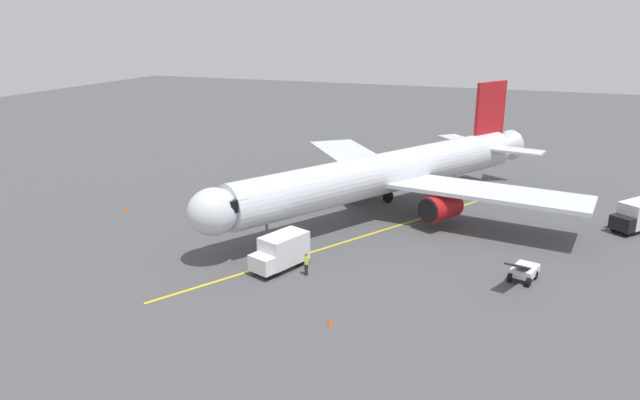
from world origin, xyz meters
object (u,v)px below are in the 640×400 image
box_truck_near_nose (251,203)px  box_truck_portside (636,216)px  safety_cone_wing_port (126,208)px  safety_cone_nose_left (330,321)px  ground_crew_marshaller (306,264)px  belt_loader_rear_apron (524,271)px  box_truck_starboard_side (280,252)px  safety_cone_nose_right (186,214)px  airplane (389,173)px

box_truck_near_nose → box_truck_portside: 34.26m
box_truck_portside → safety_cone_wing_port: (45.20, 11.75, -1.11)m
box_truck_near_nose → safety_cone_nose_left: (-13.93, 16.36, -1.11)m
ground_crew_marshaller → belt_loader_rear_apron: bearing=-161.8°
box_truck_starboard_side → safety_cone_nose_left: bearing=134.2°
box_truck_portside → safety_cone_wing_port: box_truck_portside is taller
safety_cone_nose_left → belt_loader_rear_apron: bearing=-133.8°
box_truck_near_nose → safety_cone_nose_left: box_truck_near_nose is taller
box_truck_starboard_side → safety_cone_nose_right: size_ratio=9.07×
box_truck_portside → safety_cone_nose_right: 40.36m
box_truck_near_nose → box_truck_portside: size_ratio=1.02×
ground_crew_marshaller → safety_cone_wing_port: 23.10m
ground_crew_marshaller → box_truck_portside: size_ratio=0.35×
box_truck_near_nose → safety_cone_nose_right: bearing=21.1°
box_truck_near_nose → safety_cone_nose_right: (5.70, 2.20, -1.11)m
airplane → safety_cone_nose_left: airplane is taller
belt_loader_rear_apron → safety_cone_nose_right: 30.39m
box_truck_near_nose → box_truck_portside: bearing=-165.0°
airplane → belt_loader_rear_apron: airplane is taller
box_truck_portside → safety_cone_nose_right: box_truck_portside is taller
ground_crew_marshaller → belt_loader_rear_apron: belt_loader_rear_apron is taller
safety_cone_nose_right → box_truck_near_nose: bearing=-158.9°
safety_cone_nose_left → box_truck_starboard_side: bearing=-45.8°
belt_loader_rear_apron → safety_cone_nose_left: bearing=46.2°
airplane → belt_loader_rear_apron: bearing=139.8°
box_truck_starboard_side → box_truck_near_nose: bearing=-52.3°
ground_crew_marshaller → safety_cone_nose_left: 7.46m
box_truck_portside → safety_cone_nose_left: bearing=52.7°
ground_crew_marshaller → safety_cone_wing_port: size_ratio=3.11×
airplane → safety_cone_nose_right: size_ratio=66.61×
airplane → safety_cone_wing_port: airplane is taller
box_truck_near_nose → box_truck_starboard_side: (-7.64, 9.89, 0.00)m
belt_loader_rear_apron → safety_cone_nose_left: 15.30m
ground_crew_marshaller → box_truck_portside: box_truck_portside is taller
airplane → box_truck_portside: size_ratio=7.60×
ground_crew_marshaller → safety_cone_nose_left: ground_crew_marshaller is taller
safety_cone_nose_right → belt_loader_rear_apron: bearing=174.1°
safety_cone_nose_left → safety_cone_wing_port: size_ratio=1.00×
box_truck_portside → box_truck_starboard_side: 31.61m
safety_cone_wing_port → safety_cone_nose_right: bearing=-173.7°
safety_cone_nose_left → safety_cone_wing_port: bearing=-27.3°
box_truck_portside → ground_crew_marshaller: bearing=39.2°
belt_loader_rear_apron → safety_cone_nose_right: size_ratio=8.60×
box_truck_near_nose → safety_cone_nose_left: size_ratio=8.90×
airplane → box_truck_near_nose: size_ratio=7.48×
box_truck_portside → box_truck_starboard_side: same height
safety_cone_nose_left → safety_cone_wing_port: (26.03, -13.44, 0.00)m
airplane → box_truck_starboard_side: size_ratio=7.34×
box_truck_near_nose → belt_loader_rear_apron: 25.11m
box_truck_near_nose → safety_cone_wing_port: box_truck_near_nose is taller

